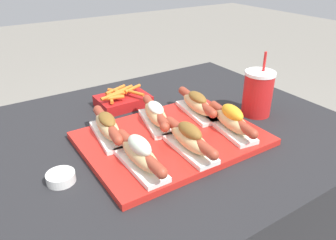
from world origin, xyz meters
name	(u,v)px	position (x,y,z in m)	size (l,w,h in m)	color
patio_table	(152,228)	(0.00, 0.00, 0.37)	(1.18, 0.87, 0.75)	#232326
serving_tray	(172,138)	(0.03, -0.07, 0.76)	(0.48, 0.35, 0.02)	red
hot_dog_0	(140,154)	(-0.11, -0.15, 0.80)	(0.06, 0.22, 0.08)	white
hot_dog_1	(189,139)	(0.03, -0.16, 0.80)	(0.07, 0.22, 0.08)	white
hot_dog_2	(231,120)	(0.18, -0.14, 0.80)	(0.09, 0.22, 0.08)	white
hot_dog_3	(107,126)	(-0.12, 0.02, 0.80)	(0.08, 0.22, 0.07)	white
hot_dog_4	(156,114)	(0.03, 0.01, 0.80)	(0.10, 0.21, 0.06)	white
hot_dog_5	(196,103)	(0.17, 0.00, 0.80)	(0.09, 0.22, 0.07)	white
sauce_bowl	(61,177)	(-0.28, -0.08, 0.76)	(0.07, 0.07, 0.02)	white
drink_cup	(258,93)	(0.35, -0.08, 0.82)	(0.09, 0.09, 0.20)	red
fries_basket	(123,100)	(0.02, 0.21, 0.77)	(0.17, 0.13, 0.06)	#B21919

